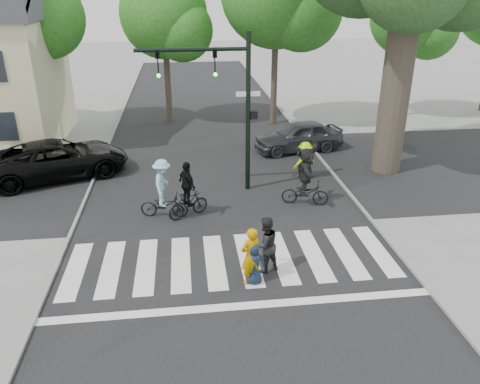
# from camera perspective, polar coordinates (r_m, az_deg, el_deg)

# --- Properties ---
(ground) EXTENTS (120.00, 120.00, 0.00)m
(ground) POSITION_cam_1_polar(r_m,az_deg,el_deg) (13.18, -0.56, -10.59)
(ground) COLOR gray
(ground) RESTS_ON ground
(road_stem) EXTENTS (10.00, 70.00, 0.01)m
(road_stem) POSITION_cam_1_polar(r_m,az_deg,el_deg) (17.51, -2.43, -1.31)
(road_stem) COLOR black
(road_stem) RESTS_ON ground
(road_cross) EXTENTS (70.00, 10.00, 0.01)m
(road_cross) POSITION_cam_1_polar(r_m,az_deg,el_deg) (20.26, -3.15, 2.29)
(road_cross) COLOR black
(road_cross) RESTS_ON ground
(curb_left) EXTENTS (0.10, 70.00, 0.10)m
(curb_left) POSITION_cam_1_polar(r_m,az_deg,el_deg) (17.87, -18.80, -1.97)
(curb_left) COLOR gray
(curb_left) RESTS_ON ground
(curb_right) EXTENTS (0.10, 70.00, 0.10)m
(curb_right) POSITION_cam_1_polar(r_m,az_deg,el_deg) (18.54, 13.31, -0.33)
(curb_right) COLOR gray
(curb_right) RESTS_ON ground
(crosswalk) EXTENTS (10.00, 3.85, 0.01)m
(crosswalk) POSITION_cam_1_polar(r_m,az_deg,el_deg) (13.73, -0.88, -9.01)
(crosswalk) COLOR silver
(crosswalk) RESTS_ON ground
(traffic_signal) EXTENTS (4.45, 0.29, 6.00)m
(traffic_signal) POSITION_cam_1_polar(r_m,az_deg,el_deg) (17.43, -1.81, 12.12)
(traffic_signal) COLOR black
(traffic_signal) RESTS_ON ground
(bg_tree_1) EXTENTS (6.09, 5.80, 9.80)m
(bg_tree_1) POSITION_cam_1_polar(r_m,az_deg,el_deg) (27.32, -24.61, 20.27)
(bg_tree_1) COLOR brown
(bg_tree_1) RESTS_ON ground
(bg_tree_2) EXTENTS (5.04, 4.80, 8.40)m
(bg_tree_2) POSITION_cam_1_polar(r_m,az_deg,el_deg) (27.46, -8.74, 20.19)
(bg_tree_2) COLOR brown
(bg_tree_2) RESTS_ON ground
(bg_tree_4) EXTENTS (4.83, 4.60, 8.15)m
(bg_tree_4) POSITION_cam_1_polar(r_m,az_deg,el_deg) (30.14, 20.61, 19.07)
(bg_tree_4) COLOR brown
(bg_tree_4) RESTS_ON ground
(pedestrian_woman) EXTENTS (0.72, 0.60, 1.67)m
(pedestrian_woman) POSITION_cam_1_polar(r_m,az_deg,el_deg) (12.61, 1.33, -7.82)
(pedestrian_woman) COLOR #BD8500
(pedestrian_woman) RESTS_ON ground
(pedestrian_child) EXTENTS (0.65, 0.47, 1.24)m
(pedestrian_child) POSITION_cam_1_polar(r_m,az_deg,el_deg) (12.73, 1.71, -8.66)
(pedestrian_child) COLOR #19273F
(pedestrian_child) RESTS_ON ground
(pedestrian_adult) EXTENTS (1.01, 0.92, 1.68)m
(pedestrian_adult) POSITION_cam_1_polar(r_m,az_deg,el_deg) (13.13, 3.09, -6.43)
(pedestrian_adult) COLOR black
(pedestrian_adult) RESTS_ON ground
(cyclist_left) EXTENTS (1.75, 1.18, 2.12)m
(cyclist_left) POSITION_cam_1_polar(r_m,az_deg,el_deg) (16.31, -9.34, -0.08)
(cyclist_left) COLOR black
(cyclist_left) RESTS_ON ground
(cyclist_mid) EXTENTS (1.57, 1.15, 2.04)m
(cyclist_mid) POSITION_cam_1_polar(r_m,az_deg,el_deg) (16.23, -6.39, -0.35)
(cyclist_mid) COLOR black
(cyclist_mid) RESTS_ON ground
(cyclist_right) EXTENTS (1.82, 1.69, 2.19)m
(cyclist_right) POSITION_cam_1_polar(r_m,az_deg,el_deg) (17.18, 8.03, 1.50)
(cyclist_right) COLOR black
(cyclist_right) RESTS_ON ground
(car_suv) EXTENTS (6.23, 4.45, 1.57)m
(car_suv) POSITION_cam_1_polar(r_m,az_deg,el_deg) (21.05, -21.26, 3.77)
(car_suv) COLOR black
(car_suv) RESTS_ON ground
(car_grey) EXTENTS (4.55, 2.48, 1.47)m
(car_grey) POSITION_cam_1_polar(r_m,az_deg,el_deg) (23.06, 7.12, 6.79)
(car_grey) COLOR #343539
(car_grey) RESTS_ON ground
(bystander_hivis) EXTENTS (1.19, 0.97, 1.60)m
(bystander_hivis) POSITION_cam_1_polar(r_m,az_deg,el_deg) (19.59, 7.90, 3.82)
(bystander_hivis) COLOR #B9FF02
(bystander_hivis) RESTS_ON ground
(bystander_dark) EXTENTS (0.58, 0.39, 1.57)m
(bystander_dark) POSITION_cam_1_polar(r_m,az_deg,el_deg) (19.73, 7.72, 3.92)
(bystander_dark) COLOR black
(bystander_dark) RESTS_ON ground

